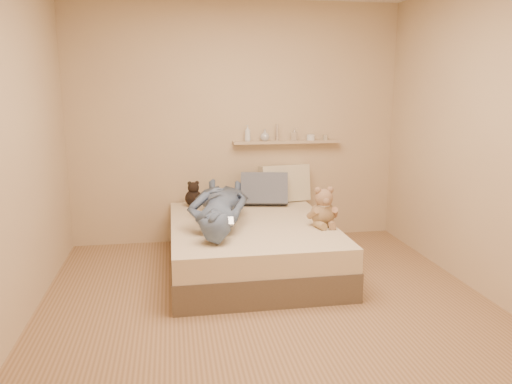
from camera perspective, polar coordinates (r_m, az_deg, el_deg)
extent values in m
plane|color=#9A7450|center=(3.99, 1.61, -13.27)|extent=(3.80, 3.80, 0.00)
plane|color=#C9B188|center=(5.50, -2.21, 7.78)|extent=(3.60, 0.00, 3.60)
plane|color=#C9B188|center=(1.83, 13.56, -0.95)|extent=(3.60, 0.00, 3.60)
plane|color=#C9B188|center=(3.72, -26.68, 4.54)|extent=(0.00, 3.80, 3.80)
plane|color=#C9B188|center=(4.36, 25.74, 5.52)|extent=(0.00, 3.80, 3.80)
cube|color=brown|center=(4.79, -0.57, -7.24)|extent=(1.50, 1.90, 0.25)
cube|color=beige|center=(4.72, -0.57, -4.66)|extent=(1.48, 1.88, 0.20)
cube|color=silver|center=(4.14, -3.83, -3.36)|extent=(0.18, 0.09, 0.06)
cube|color=black|center=(4.13, -3.83, -3.17)|extent=(0.10, 0.05, 0.03)
sphere|color=#90774F|center=(4.60, 7.63, -2.47)|extent=(0.22, 0.22, 0.22)
sphere|color=#8F6A4E|center=(4.54, 7.76, -0.69)|extent=(0.17, 0.17, 0.17)
sphere|color=#90674F|center=(4.51, 7.08, 0.19)|extent=(0.06, 0.06, 0.06)
sphere|color=#936B50|center=(4.55, 8.48, 0.24)|extent=(0.06, 0.06, 0.06)
sphere|color=#846349|center=(4.48, 8.04, -1.07)|extent=(0.07, 0.07, 0.07)
cylinder|color=#977551|center=(4.54, 6.52, -2.45)|extent=(0.10, 0.16, 0.13)
cylinder|color=#A47657|center=(4.60, 8.96, -2.32)|extent=(0.10, 0.16, 0.13)
cylinder|color=#9D7F54|center=(4.51, 7.34, -3.77)|extent=(0.10, 0.16, 0.07)
cylinder|color=#8D6B4B|center=(4.55, 8.63, -3.69)|extent=(0.10, 0.16, 0.07)
cylinder|color=silver|center=(4.56, 7.74, -1.52)|extent=(0.12, 0.12, 0.02)
sphere|color=black|center=(5.34, -7.16, -0.70)|extent=(0.18, 0.18, 0.18)
sphere|color=black|center=(5.30, -7.17, 0.49)|extent=(0.12, 0.12, 0.12)
sphere|color=black|center=(5.29, -7.60, 0.99)|extent=(0.04, 0.04, 0.04)
sphere|color=black|center=(5.30, -6.76, 1.04)|extent=(0.04, 0.04, 0.04)
cube|color=beige|center=(5.54, 3.27, 1.01)|extent=(0.58, 0.30, 0.42)
cube|color=slate|center=(5.36, 0.96, 0.33)|extent=(0.54, 0.36, 0.37)
imported|color=slate|center=(4.64, -4.23, -1.44)|extent=(0.78, 1.55, 0.35)
cube|color=tan|center=(5.55, 3.55, 5.73)|extent=(1.20, 0.12, 0.03)
imported|color=silver|center=(5.46, -0.96, 6.74)|extent=(0.10, 0.10, 0.18)
imported|color=#B3B6BC|center=(5.49, 1.01, 6.52)|extent=(0.14, 0.14, 0.13)
cylinder|color=silver|center=(5.52, 2.43, 6.82)|extent=(0.03, 0.03, 0.18)
imported|color=white|center=(5.57, 4.43, 6.61)|extent=(0.09, 0.09, 0.14)
cylinder|color=white|center=(5.62, 6.27, 6.24)|extent=(0.09, 0.09, 0.06)
cylinder|color=#BCB5A1|center=(5.67, 7.95, 6.20)|extent=(0.06, 0.06, 0.06)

